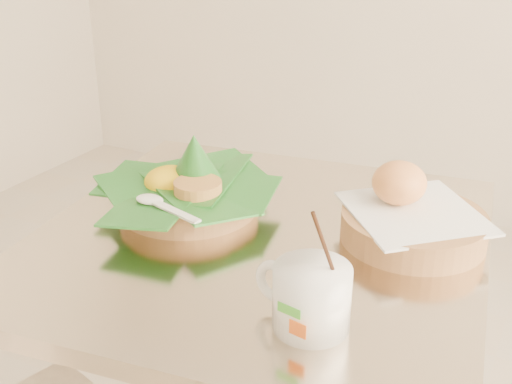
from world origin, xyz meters
The scene contains 4 objects.
cafe_table centered at (0.12, 0.01, 0.53)m, with size 0.79×0.79×0.75m.
rice_basket centered at (-0.04, 0.04, 0.79)m, with size 0.30×0.30×0.15m.
bread_basket centered at (0.33, 0.11, 0.78)m, with size 0.27×0.27×0.12m.
coffee_mug centered at (0.28, -0.17, 0.79)m, with size 0.13×0.10×0.17m.
Camera 1 is at (0.53, -0.80, 1.24)m, focal length 45.00 mm.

